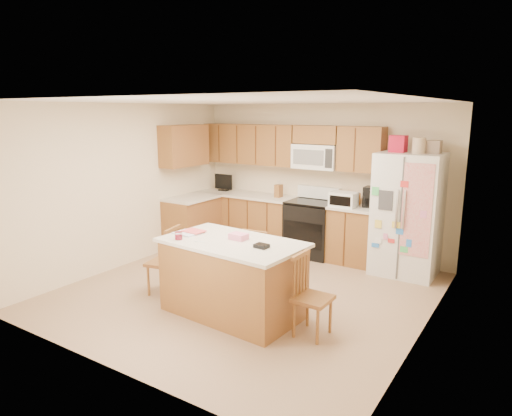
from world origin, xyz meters
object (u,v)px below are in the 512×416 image
Objects in this scene: windsor_chair_left at (165,262)px; island at (232,277)px; stove at (311,227)px; windsor_chair_back at (260,262)px; refrigerator at (408,213)px; windsor_chair_right at (311,297)px.

island is at bearing -1.71° from windsor_chair_left.
stove is at bearing 94.97° from island.
stove is 1.24× the size of windsor_chair_left.
island is 1.95× the size of windsor_chair_back.
island is 1.88× the size of windsor_chair_left.
stove is 1.63m from refrigerator.
windsor_chair_right is (2.13, -0.01, -0.00)m from windsor_chair_left.
windsor_chair_left is 1.01× the size of windsor_chair_right.
windsor_chair_left is (-1.12, 0.03, -0.03)m from island.
stove is at bearing 70.70° from windsor_chair_left.
windsor_chair_left is at bearing -145.71° from windsor_chair_back.
refrigerator is 2.24× the size of windsor_chair_left.
windsor_chair_right is at bearing 1.49° from island.
windsor_chair_back is 0.98× the size of windsor_chair_right.
refrigerator reaches higher than stove.
refrigerator is 2.57m from windsor_chair_right.
stove is 2.60m from island.
island is (-1.35, -2.52, -0.46)m from refrigerator.
stove is 1.28× the size of windsor_chair_back.
windsor_chair_back is (-0.09, 0.74, -0.04)m from island.
stove reaches higher than island.
windsor_chair_left is at bearing 178.29° from island.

